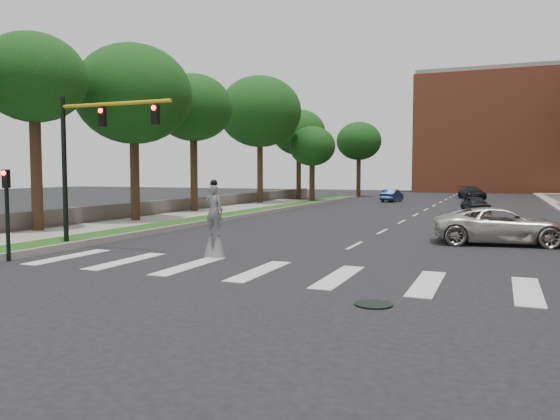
% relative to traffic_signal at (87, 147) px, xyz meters
% --- Properties ---
extents(ground_plane, '(160.00, 160.00, 0.00)m').
position_rel_traffic_signal_xyz_m(ground_plane, '(9.78, -3.00, -4.15)').
color(ground_plane, black).
rests_on(ground_plane, ground).
extents(grass_median, '(2.00, 60.00, 0.25)m').
position_rel_traffic_signal_xyz_m(grass_median, '(-1.72, 17.00, -4.03)').
color(grass_median, '#1D4915').
rests_on(grass_median, ground).
extents(median_curb, '(0.20, 60.00, 0.28)m').
position_rel_traffic_signal_xyz_m(median_curb, '(-0.67, 17.00, -4.01)').
color(median_curb, gray).
rests_on(median_curb, ground).
extents(sidewalk_left, '(4.00, 60.00, 0.18)m').
position_rel_traffic_signal_xyz_m(sidewalk_left, '(-4.72, 7.00, -4.06)').
color(sidewalk_left, gray).
rests_on(sidewalk_left, ground).
extents(stone_wall, '(0.50, 56.00, 1.10)m').
position_rel_traffic_signal_xyz_m(stone_wall, '(-7.22, 19.00, -3.60)').
color(stone_wall, '#524E46').
rests_on(stone_wall, ground).
extents(manhole, '(0.90, 0.90, 0.04)m').
position_rel_traffic_signal_xyz_m(manhole, '(12.78, -5.00, -4.13)').
color(manhole, black).
rests_on(manhole, ground).
extents(building_backdrop, '(26.00, 14.00, 18.00)m').
position_rel_traffic_signal_xyz_m(building_backdrop, '(15.78, 75.00, 4.85)').
color(building_backdrop, '#BB5A3B').
rests_on(building_backdrop, ground).
extents(traffic_signal, '(5.30, 0.23, 6.20)m').
position_rel_traffic_signal_xyz_m(traffic_signal, '(0.00, 0.00, 0.00)').
color(traffic_signal, black).
rests_on(traffic_signal, ground).
extents(secondary_signal, '(0.25, 0.21, 3.23)m').
position_rel_traffic_signal_xyz_m(secondary_signal, '(-0.52, -3.50, -2.20)').
color(secondary_signal, black).
rests_on(secondary_signal, ground).
extents(stilt_performer, '(0.84, 0.53, 2.86)m').
position_rel_traffic_signal_xyz_m(stilt_performer, '(5.78, -0.02, -2.99)').
color(stilt_performer, '#342214').
rests_on(stilt_performer, ground).
extents(suv_crossing, '(6.09, 3.49, 1.60)m').
position_rel_traffic_signal_xyz_m(suv_crossing, '(15.60, 7.93, -3.35)').
color(suv_crossing, beige).
rests_on(suv_crossing, ground).
extents(car_near, '(2.70, 3.94, 1.25)m').
position_rel_traffic_signal_xyz_m(car_near, '(13.72, 27.76, -3.53)').
color(car_near, black).
rests_on(car_near, ground).
extents(car_mid, '(1.83, 4.11, 1.31)m').
position_rel_traffic_signal_xyz_m(car_mid, '(4.92, 40.07, -3.49)').
color(car_mid, navy).
rests_on(car_mid, ground).
extents(car_far, '(3.77, 5.47, 1.47)m').
position_rel_traffic_signal_xyz_m(car_far, '(12.42, 49.48, -3.41)').
color(car_far, black).
rests_on(car_far, ground).
extents(tree_1, '(5.24, 5.24, 10.07)m').
position_rel_traffic_signal_xyz_m(tree_1, '(-6.29, 3.41, 3.62)').
color(tree_1, '#342214').
rests_on(tree_1, ground).
extents(tree_2, '(7.07, 7.07, 10.84)m').
position_rel_traffic_signal_xyz_m(tree_2, '(-5.27, 10.06, 3.65)').
color(tree_2, '#342214').
rests_on(tree_2, ground).
extents(tree_3, '(5.93, 5.93, 10.50)m').
position_rel_traffic_signal_xyz_m(tree_3, '(-6.14, 18.46, 3.77)').
color(tree_3, '#342214').
rests_on(tree_3, ground).
extents(tree_4, '(7.95, 7.95, 12.26)m').
position_rel_traffic_signal_xyz_m(tree_4, '(-5.99, 30.41, 4.70)').
color(tree_4, '#342214').
rests_on(tree_4, ground).
extents(tree_5, '(6.12, 6.12, 10.25)m').
position_rel_traffic_signal_xyz_m(tree_5, '(-6.05, 41.43, 3.45)').
color(tree_5, '#342214').
rests_on(tree_5, ground).
extents(tree_6, '(4.67, 4.67, 7.70)m').
position_rel_traffic_signal_xyz_m(tree_6, '(-2.14, 34.66, 1.51)').
color(tree_6, '#342214').
rests_on(tree_6, ground).
extents(tree_7, '(5.67, 5.67, 9.45)m').
position_rel_traffic_signal_xyz_m(tree_7, '(-1.25, 50.46, 2.84)').
color(tree_7, '#342214').
rests_on(tree_7, ground).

